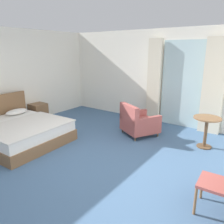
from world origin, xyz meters
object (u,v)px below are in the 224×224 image
(bed, at_px, (18,131))
(nightstand, at_px, (39,112))
(round_cafe_table, at_px, (206,126))
(armchair_by_window, at_px, (138,123))

(bed, relative_size, nightstand, 3.86)
(nightstand, distance_m, round_cafe_table, 4.68)
(bed, distance_m, nightstand, 1.56)
(nightstand, relative_size, round_cafe_table, 0.78)
(nightstand, height_order, armchair_by_window, armchair_by_window)
(bed, height_order, armchair_by_window, bed)
(nightstand, xyz_separation_m, armchair_by_window, (3.00, 0.78, 0.05))
(bed, bearing_deg, armchair_by_window, 44.38)
(armchair_by_window, xyz_separation_m, round_cafe_table, (1.57, 0.21, 0.18))
(round_cafe_table, bearing_deg, bed, -148.38)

